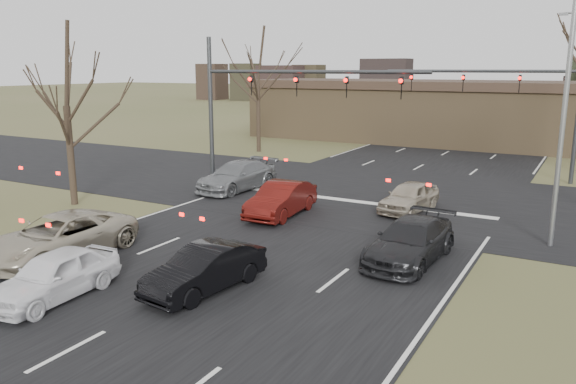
% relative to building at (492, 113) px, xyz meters
% --- Properties ---
extents(ground, '(360.00, 360.00, 0.00)m').
position_rel_building_xyz_m(ground, '(-2.00, -38.00, -2.67)').
color(ground, '#4C502A').
rests_on(ground, ground).
extents(road_main, '(14.00, 300.00, 0.02)m').
position_rel_building_xyz_m(road_main, '(-2.00, 22.00, -2.66)').
color(road_main, black).
rests_on(road_main, ground).
extents(road_cross, '(200.00, 14.00, 0.02)m').
position_rel_building_xyz_m(road_cross, '(-2.00, -23.00, -2.65)').
color(road_cross, black).
rests_on(road_cross, ground).
extents(building, '(42.40, 10.40, 5.30)m').
position_rel_building_xyz_m(building, '(0.00, 0.00, 0.00)').
color(building, brown).
rests_on(building, ground).
extents(mast_arm_near, '(12.12, 0.24, 8.00)m').
position_rel_building_xyz_m(mast_arm_near, '(-7.23, -25.00, 2.41)').
color(mast_arm_near, '#383A3D').
rests_on(mast_arm_near, ground).
extents(mast_arm_far, '(11.12, 0.24, 8.00)m').
position_rel_building_xyz_m(mast_arm_far, '(4.18, -15.00, 2.35)').
color(mast_arm_far, '#383A3D').
rests_on(mast_arm_far, ground).
extents(streetlight_right_near, '(2.34, 0.25, 10.00)m').
position_rel_building_xyz_m(streetlight_right_near, '(6.82, -28.00, 2.92)').
color(streetlight_right_near, gray).
rests_on(streetlight_right_near, ground).
extents(tree_left_near, '(5.10, 5.10, 8.50)m').
position_rel_building_xyz_m(tree_left_near, '(-13.50, -32.00, 3.90)').
color(tree_left_near, black).
rests_on(tree_left_near, ground).
extents(tree_left_far, '(5.70, 5.70, 9.50)m').
position_rel_building_xyz_m(tree_left_far, '(-15.00, -13.00, 4.68)').
color(tree_left_far, black).
rests_on(tree_left_far, ground).
extents(car_silver_suv, '(2.65, 5.48, 1.50)m').
position_rel_building_xyz_m(car_silver_suv, '(-7.58, -37.61, -1.91)').
color(car_silver_suv, '#B2A890').
rests_on(car_silver_suv, ground).
extents(car_white_sedan, '(1.83, 4.10, 1.37)m').
position_rel_building_xyz_m(car_white_sedan, '(-4.83, -40.03, -1.98)').
color(car_white_sedan, white).
rests_on(car_white_sedan, ground).
extents(car_black_hatch, '(1.91, 4.18, 1.33)m').
position_rel_building_xyz_m(car_black_hatch, '(-1.46, -37.52, -2.00)').
color(car_black_hatch, black).
rests_on(car_black_hatch, ground).
extents(car_charcoal_sedan, '(2.25, 4.93, 1.40)m').
position_rel_building_xyz_m(car_charcoal_sedan, '(2.99, -32.09, -1.97)').
color(car_charcoal_sedan, black).
rests_on(car_charcoal_sedan, ground).
extents(car_grey_ahead, '(2.58, 5.37, 1.51)m').
position_rel_building_xyz_m(car_grey_ahead, '(-8.50, -25.51, -1.91)').
color(car_grey_ahead, slate).
rests_on(car_grey_ahead, ground).
extents(car_red_ahead, '(1.84, 4.58, 1.48)m').
position_rel_building_xyz_m(car_red_ahead, '(-3.78, -29.02, -1.93)').
color(car_red_ahead, '#4C0E0A').
rests_on(car_red_ahead, ground).
extents(car_silver_ahead, '(2.08, 4.14, 1.35)m').
position_rel_building_xyz_m(car_silver_ahead, '(0.91, -25.53, -1.99)').
color(car_silver_ahead, '#B3A790').
rests_on(car_silver_ahead, ground).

